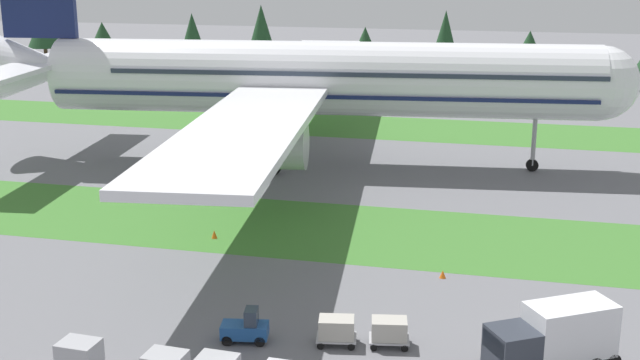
# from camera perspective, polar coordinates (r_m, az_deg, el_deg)

# --- Properties ---
(grass_strip_near) EXTENTS (320.00, 13.76, 0.01)m
(grass_strip_near) POSITION_cam_1_polar(r_m,az_deg,el_deg) (63.89, 2.59, -3.63)
(grass_strip_near) COLOR #3D752D
(grass_strip_near) RESTS_ON ground
(grass_strip_far) EXTENTS (320.00, 13.76, 0.01)m
(grass_strip_far) POSITION_cam_1_polar(r_m,az_deg,el_deg) (101.67, 6.77, 3.52)
(grass_strip_far) COLOR #3D752D
(grass_strip_far) RESTS_ON ground
(airliner) EXTENTS (64.47, 79.75, 24.84)m
(airliner) POSITION_cam_1_polar(r_m,az_deg,el_deg) (82.35, -1.09, 7.11)
(airliner) COLOR white
(airliner) RESTS_ON ground
(baggage_tug) EXTENTS (2.78, 1.73, 1.97)m
(baggage_tug) POSITION_cam_1_polar(r_m,az_deg,el_deg) (46.52, -5.15, -10.18)
(baggage_tug) COLOR #1E4C8E
(baggage_tug) RESTS_ON ground
(cargo_dolly_lead) EXTENTS (2.42, 1.85, 1.55)m
(cargo_dolly_lead) POSITION_cam_1_polar(r_m,az_deg,el_deg) (46.04, 1.15, -10.26)
(cargo_dolly_lead) COLOR #A3A3A8
(cargo_dolly_lead) RESTS_ON ground
(cargo_dolly_second) EXTENTS (2.42, 1.85, 1.55)m
(cargo_dolly_second) POSITION_cam_1_polar(r_m,az_deg,el_deg) (46.03, 4.82, -10.32)
(cargo_dolly_second) COLOR #A3A3A8
(cargo_dolly_second) RESTS_ON ground
(catering_truck) EXTENTS (7.12, 5.61, 3.58)m
(catering_truck) POSITION_cam_1_polar(r_m,az_deg,el_deg) (44.57, 15.90, -10.34)
(catering_truck) COLOR #2D333D
(catering_truck) RESTS_ON ground
(ground_crew_marshaller) EXTENTS (0.42, 0.43, 1.74)m
(ground_crew_marshaller) POSITION_cam_1_polar(r_m,az_deg,el_deg) (45.26, 12.17, -11.08)
(ground_crew_marshaller) COLOR black
(ground_crew_marshaller) RESTS_ON ground
(uld_container_0) EXTENTS (2.09, 1.71, 1.62)m
(uld_container_0) POSITION_cam_1_polar(r_m,az_deg,el_deg) (45.18, -16.32, -11.62)
(uld_container_0) COLOR #A3A3A8
(uld_container_0) RESTS_ON ground
(taxiway_marker_0) EXTENTS (0.44, 0.44, 0.53)m
(taxiway_marker_0) POSITION_cam_1_polar(r_m,az_deg,el_deg) (55.67, 8.49, -6.47)
(taxiway_marker_0) COLOR orange
(taxiway_marker_0) RESTS_ON ground
(taxiway_marker_1) EXTENTS (0.44, 0.44, 0.64)m
(taxiway_marker_1) POSITION_cam_1_polar(r_m,az_deg,el_deg) (62.94, -7.33, -3.74)
(taxiway_marker_1) COLOR orange
(taxiway_marker_1) RESTS_ON ground
(distant_tree_line) EXTENTS (156.60, 10.54, 12.39)m
(distant_tree_line) POSITION_cam_1_polar(r_m,az_deg,el_deg) (138.27, 7.91, 9.36)
(distant_tree_line) COLOR #4C3823
(distant_tree_line) RESTS_ON ground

